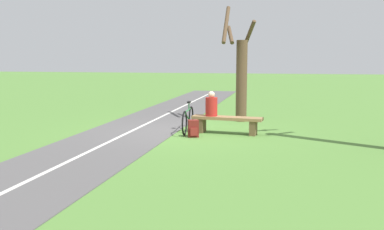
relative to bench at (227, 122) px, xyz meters
The scene contains 8 objects.
ground_plane 1.33m from the bench, ahead, with size 80.00×80.00×0.00m, color #548438.
paved_path 4.78m from the bench, 54.28° to the left, with size 2.56×36.00×0.02m, color #565454.
path_centre_line 4.78m from the bench, 54.28° to the left, with size 0.10×32.00×0.00m, color silver.
bench is the anchor object (origin of this frame).
person_seated 0.62m from the bench, ahead, with size 0.37×0.37×0.68m.
bicycle 1.11m from the bench, ahead, with size 0.09×1.76×0.85m.
backpack 1.06m from the bench, 39.33° to the left, with size 0.32×0.31×0.45m.
tree_far_right 2.68m from the bench, 93.80° to the right, with size 1.06×1.14×3.74m.
Camera 1 is at (-2.55, 11.95, 2.14)m, focal length 41.03 mm.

